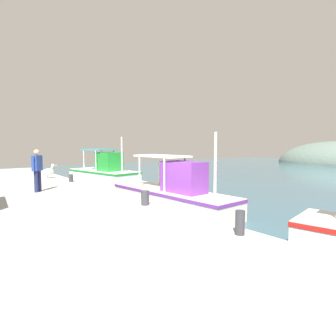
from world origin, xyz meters
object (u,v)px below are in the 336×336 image
at_px(mooring_bollard_second, 145,198).
at_px(mooring_bollard_third, 240,223).
at_px(fisherman_standing, 37,169).
at_px(pelican, 48,171).
at_px(mooring_bollard_nearest, 71,178).
at_px(fishing_boat_second, 172,194).
at_px(fishing_boat_nearest, 104,174).

bearing_deg(mooring_bollard_second, mooring_bollard_third, -0.00).
xyz_separation_m(fisherman_standing, mooring_bollard_second, (4.79, 2.10, -0.72)).
distance_m(fisherman_standing, mooring_bollard_third, 8.77).
bearing_deg(mooring_bollard_third, pelican, -177.79).
relative_size(fisherman_standing, mooring_bollard_third, 3.31).
bearing_deg(pelican, mooring_bollard_nearest, 12.18).
xyz_separation_m(fishing_boat_second, fisherman_standing, (-3.21, -4.51, 1.09)).
relative_size(fishing_boat_nearest, mooring_bollard_nearest, 15.24).
bearing_deg(fisherman_standing, mooring_bollard_third, 13.90).
height_order(fishing_boat_second, mooring_bollard_nearest, fishing_boat_second).
relative_size(pelican, mooring_bollard_second, 2.06).
bearing_deg(mooring_bollard_nearest, pelican, -167.82).
relative_size(fishing_boat_nearest, mooring_bollard_second, 12.54).
relative_size(mooring_bollard_second, mooring_bollard_third, 0.90).
bearing_deg(fishing_boat_nearest, pelican, -77.61).
bearing_deg(mooring_bollard_second, fisherman_standing, -156.35).
bearing_deg(mooring_bollard_nearest, fishing_boat_second, 23.82).
height_order(fisherman_standing, mooring_bollard_third, fisherman_standing).
relative_size(pelican, mooring_bollard_third, 1.84).
distance_m(fisherman_standing, mooring_bollard_nearest, 3.17).
height_order(mooring_bollard_nearest, mooring_bollard_third, mooring_bollard_third).
height_order(pelican, mooring_bollard_third, pelican).
height_order(fishing_boat_second, mooring_bollard_third, fishing_boat_second).
relative_size(fishing_boat_second, pelican, 6.77).
bearing_deg(fisherman_standing, mooring_bollard_nearest, 136.94).
bearing_deg(fisherman_standing, fishing_boat_second, 54.54).
bearing_deg(mooring_bollard_third, fishing_boat_second, 155.44).
bearing_deg(pelican, fishing_boat_second, 20.50).
bearing_deg(pelican, mooring_bollard_second, 3.08).
height_order(pelican, mooring_bollard_nearest, pelican).
bearing_deg(mooring_bollard_second, pelican, -176.92).
relative_size(mooring_bollard_nearest, mooring_bollard_third, 0.74).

